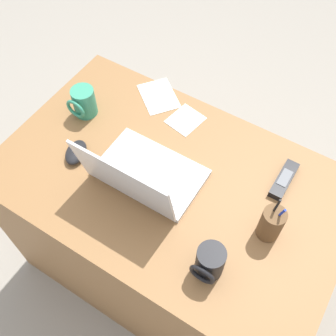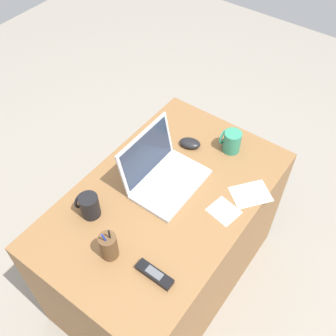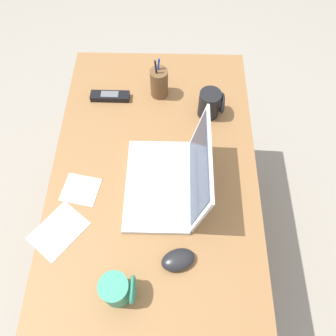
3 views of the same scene
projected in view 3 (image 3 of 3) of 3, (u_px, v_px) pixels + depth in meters
name	position (u px, v px, depth m)	size (l,w,h in m)	color
ground_plane	(159.00, 236.00, 1.82)	(6.00, 6.00, 0.00)	gray
desk	(157.00, 209.00, 1.49)	(1.15, 0.72, 0.75)	olive
laptop	(171.00, 180.00, 1.09)	(0.34, 0.27, 0.24)	silver
computer_mouse	(178.00, 260.00, 1.00)	(0.07, 0.10, 0.04)	black
coffee_mug_white	(117.00, 290.00, 0.92)	(0.08, 0.09, 0.11)	#338C6B
coffee_mug_tall	(210.00, 104.00, 1.24)	(0.08, 0.09, 0.11)	black
cordless_phone	(110.00, 96.00, 1.31)	(0.04, 0.15, 0.03)	black
pen_holder	(159.00, 83.00, 1.28)	(0.07, 0.07, 0.17)	brown
paper_note_near_laptop	(81.00, 190.00, 1.13)	(0.11, 0.12, 0.00)	white
paper_note_left	(59.00, 231.00, 1.06)	(0.16, 0.12, 0.00)	white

